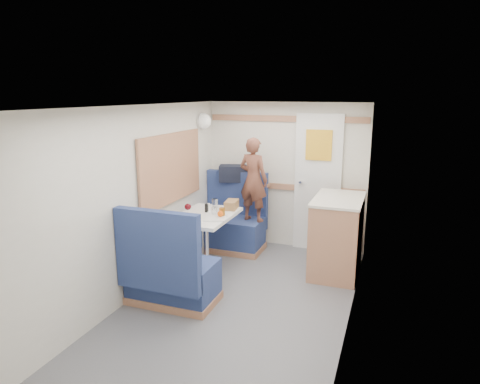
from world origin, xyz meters
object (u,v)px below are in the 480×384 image
at_px(dome_light, 204,121).
at_px(galley_counter, 337,235).
at_px(dinette_table, 205,227).
at_px(bench_near, 170,277).
at_px(bench_far, 232,227).
at_px(duffel_bag, 236,173).
at_px(tumbler_mid, 215,203).
at_px(tray, 216,217).
at_px(beer_glass, 222,212).
at_px(wine_glass, 188,207).
at_px(person, 253,180).
at_px(cheese_block, 197,217).
at_px(bread_loaf, 232,205).
at_px(tumbler_left, 172,217).
at_px(salt_grinder, 208,207).
at_px(pepper_grinder, 206,208).
at_px(orange_fruit, 220,214).
at_px(tumbler_right, 214,211).

xyz_separation_m(dome_light, galley_counter, (1.86, -0.30, -1.28)).
relative_size(dinette_table, bench_near, 0.88).
bearing_deg(bench_far, bench_near, -90.00).
distance_m(dinette_table, duffel_bag, 1.21).
height_order(dinette_table, tumbler_mid, tumbler_mid).
bearing_deg(galley_counter, tumbler_mid, -170.81).
bearing_deg(tray, beer_glass, 55.83).
height_order(bench_near, tumbler_mid, bench_near).
bearing_deg(beer_glass, duffel_bag, 102.42).
bearing_deg(wine_glass, dome_light, 104.22).
xyz_separation_m(dinette_table, bench_far, (-0.00, 0.86, -0.27)).
bearing_deg(bench_far, tray, -79.64).
distance_m(dome_light, tumbler_mid, 1.17).
height_order(person, duffel_bag, person).
height_order(bench_near, cheese_block, bench_near).
relative_size(person, tray, 3.56).
bearing_deg(tumbler_mid, cheese_block, -89.06).
xyz_separation_m(wine_glass, bread_loaf, (0.33, 0.54, -0.07)).
height_order(galley_counter, duffel_bag, duffel_bag).
bearing_deg(tumbler_left, bread_loaf, 59.73).
xyz_separation_m(dome_light, cheese_block, (0.39, -1.07, -0.99)).
height_order(tumbler_left, salt_grinder, tumbler_left).
relative_size(cheese_block, tumbler_left, 0.92).
distance_m(galley_counter, person, 1.29).
height_order(galley_counter, pepper_grinder, galley_counter).
xyz_separation_m(galley_counter, wine_glass, (-1.59, -0.74, 0.38)).
height_order(dinette_table, wine_glass, wine_glass).
bearing_deg(tumbler_mid, dinette_table, -88.49).
bearing_deg(duffel_bag, pepper_grinder, -106.87).
bearing_deg(tumbler_mid, dome_light, 125.32).
xyz_separation_m(beer_glass, bread_loaf, (-0.03, 0.37, -0.00)).
bearing_deg(cheese_block, tray, 36.44).
bearing_deg(orange_fruit, bench_near, -105.86).
bearing_deg(beer_glass, pepper_grinder, 154.91).
bearing_deg(beer_glass, galley_counter, 24.56).
distance_m(bench_near, dome_light, 2.28).
bearing_deg(cheese_block, tumbler_left, -145.60).
bearing_deg(wine_glass, pepper_grinder, 71.20).
bearing_deg(galley_counter, tumbler_right, -158.10).
xyz_separation_m(bench_far, tumbler_left, (-0.22, -1.24, 0.47)).
bearing_deg(pepper_grinder, bread_loaf, 47.87).
xyz_separation_m(dome_light, tray, (0.56, -0.94, -1.02)).
height_order(bench_near, duffel_bag, duffel_bag).
distance_m(bench_far, tumbler_mid, 0.73).
distance_m(tumbler_left, salt_grinder, 0.56).
distance_m(bench_far, tray, 1.06).
bearing_deg(tumbler_right, orange_fruit, -36.74).
relative_size(cheese_block, wine_glass, 0.59).
distance_m(wine_glass, beer_glass, 0.40).
bearing_deg(orange_fruit, tumbler_left, -146.07).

